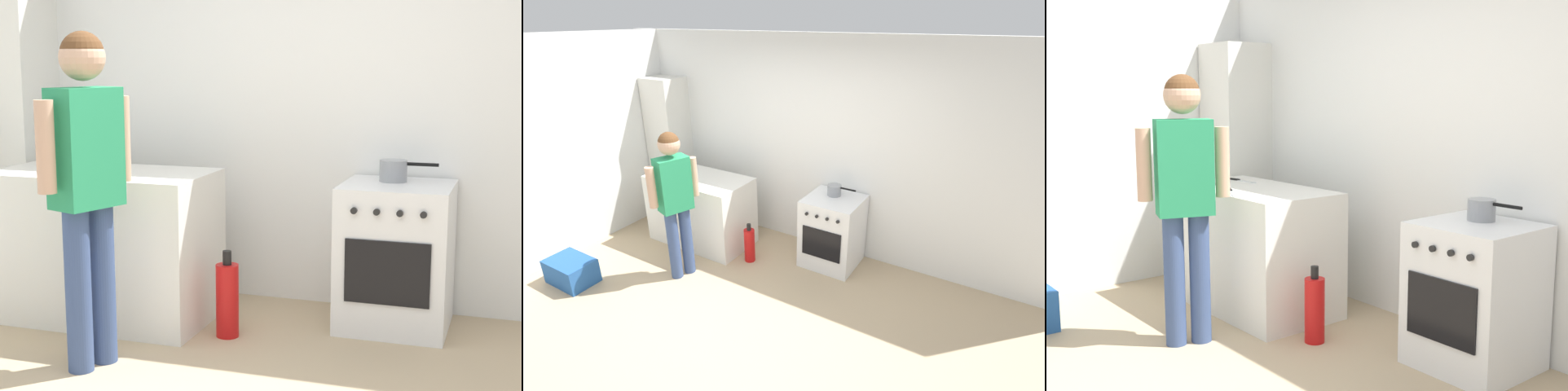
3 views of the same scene
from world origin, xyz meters
TOP-DOWN VIEW (x-y plane):
  - ground_plane at (0.00, 0.00)m, footprint 8.00×8.00m
  - back_wall at (0.00, 1.95)m, footprint 6.00×0.10m
  - side_wall_left at (-2.60, 0.40)m, footprint 0.10×3.10m
  - counter_unit at (-1.35, 1.20)m, footprint 1.30×0.70m
  - oven_left at (0.35, 1.58)m, footprint 0.63×0.62m
  - pot at (0.31, 1.67)m, footprint 0.34×0.16m
  - knife_paring at (-1.55, 1.06)m, footprint 0.21×0.05m
  - knife_chef at (-1.70, 1.33)m, footprint 0.31×0.05m
  - knife_bread at (-1.23, 0.95)m, footprint 0.33×0.17m
  - person at (-1.02, 0.47)m, footprint 0.30×0.54m
  - fire_extinguisher at (-0.52, 1.10)m, footprint 0.13×0.13m
  - recycling_crate_lower at (-1.99, -0.28)m, footprint 0.52×0.36m
  - larder_cabinet at (-2.30, 1.68)m, footprint 0.48×0.44m

SIDE VIEW (x-z plane):
  - ground_plane at x=0.00m, z-range 0.00..0.00m
  - recycling_crate_lower at x=-1.99m, z-range 0.00..0.28m
  - fire_extinguisher at x=-0.52m, z-range -0.03..0.47m
  - oven_left at x=0.35m, z-range 0.00..0.85m
  - counter_unit at x=-1.35m, z-range 0.00..0.90m
  - knife_bread at x=-1.23m, z-range 0.90..0.91m
  - knife_chef at x=-1.70m, z-range 0.90..0.91m
  - knife_paring at x=-1.55m, z-range 0.90..0.91m
  - pot at x=0.31m, z-range 0.85..0.98m
  - larder_cabinet at x=-2.30m, z-range 0.00..2.00m
  - person at x=-1.02m, z-range 0.18..1.87m
  - back_wall at x=0.00m, z-range 0.00..2.60m
  - side_wall_left at x=-2.60m, z-range 0.00..2.60m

